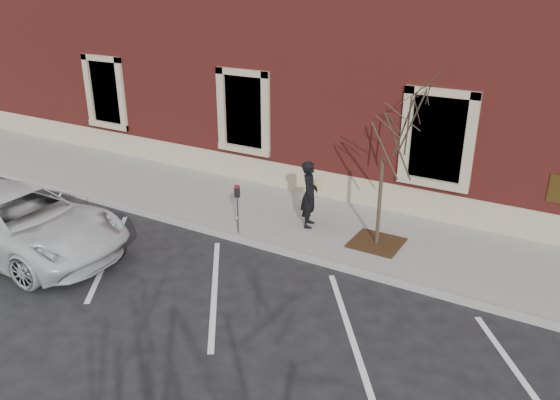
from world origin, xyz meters
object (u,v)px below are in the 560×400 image
Objects in this scene: sapling at (385,133)px; white_truck at (19,222)px; man at (309,194)px; parking_meter at (237,200)px.

white_truck is (-7.44, -4.51, -2.19)m from sapling.
man reaches higher than white_truck.
parking_meter is (-1.35, -1.33, 0.02)m from man.
parking_meter is 3.99m from sapling.
white_truck is at bearing -148.77° from sapling.
man is 1.35× the size of parking_meter.
sapling is at bearing -110.77° from man.
white_truck reaches higher than parking_meter.
man reaches higher than parking_meter.
sapling reaches higher than man.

